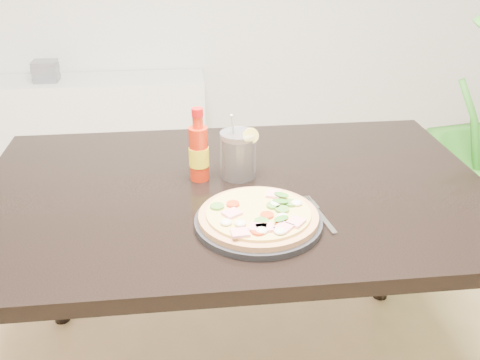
{
  "coord_description": "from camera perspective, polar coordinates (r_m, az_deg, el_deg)",
  "views": [
    {
      "loc": [
        -0.24,
        -1.24,
        1.43
      ],
      "look_at": [
        -0.1,
        -0.07,
        0.83
      ],
      "focal_mm": 40.0,
      "sensor_mm": 36.0,
      "label": 1
    }
  ],
  "objects": [
    {
      "name": "dining_table",
      "position": [
        1.51,
        -0.51,
        -3.51
      ],
      "size": [
        1.4,
        0.9,
        0.75
      ],
      "color": "black",
      "rests_on": "ground"
    },
    {
      "name": "plate",
      "position": [
        1.29,
        1.96,
        -4.49
      ],
      "size": [
        0.31,
        0.31,
        0.02
      ],
      "primitive_type": "cylinder",
      "color": "black",
      "rests_on": "dining_table"
    },
    {
      "name": "pizza",
      "position": [
        1.28,
        2.06,
        -3.81
      ],
      "size": [
        0.29,
        0.29,
        0.03
      ],
      "color": "tan",
      "rests_on": "plate"
    },
    {
      "name": "hot_sauce_bottle",
      "position": [
        1.48,
        -4.42,
        3.0
      ],
      "size": [
        0.06,
        0.06,
        0.21
      ],
      "rotation": [
        0.0,
        0.0,
        -0.19
      ],
      "color": "red",
      "rests_on": "dining_table"
    },
    {
      "name": "cola_cup",
      "position": [
        1.5,
        -0.2,
        2.62
      ],
      "size": [
        0.11,
        0.1,
        0.19
      ],
      "rotation": [
        0.0,
        0.0,
        0.4
      ],
      "color": "black",
      "rests_on": "dining_table"
    },
    {
      "name": "fork",
      "position": [
        1.35,
        8.35,
        -3.49
      ],
      "size": [
        0.05,
        0.19,
        0.0
      ],
      "rotation": [
        0.0,
        0.0,
        0.16
      ],
      "color": "silver",
      "rests_on": "dining_table"
    },
    {
      "name": "media_console",
      "position": [
        3.56,
        -15.25,
        6.47
      ],
      "size": [
        1.4,
        0.34,
        0.5
      ],
      "primitive_type": "cube",
      "color": "white",
      "rests_on": "ground"
    },
    {
      "name": "cd_stack",
      "position": [
        3.5,
        -20.02,
        10.86
      ],
      "size": [
        0.14,
        0.12,
        0.13
      ],
      "color": "slate",
      "rests_on": "media_console"
    }
  ]
}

